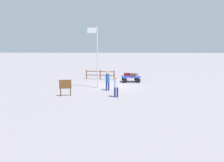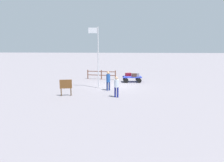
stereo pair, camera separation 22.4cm
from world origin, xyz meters
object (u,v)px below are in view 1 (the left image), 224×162
object	(u,v)px
worker_trailing	(116,85)
flagpole	(96,53)
luggage_cart	(131,78)
suitcase_grey	(135,75)
signboard	(65,85)
worker_lead	(108,79)
suitcase_dark	(127,74)
suitcase_tan	(133,75)

from	to	relation	value
worker_trailing	flagpole	distance (m)	4.42
luggage_cart	suitcase_grey	bearing A→B (deg)	174.69
luggage_cart	flagpole	distance (m)	5.36
luggage_cart	signboard	world-z (taller)	signboard
luggage_cart	worker_lead	distance (m)	4.73
suitcase_dark	worker_lead	bearing A→B (deg)	66.83
luggage_cart	suitcase_grey	xyz separation A→B (m)	(-0.50, 0.05, 0.35)
suitcase_grey	worker_trailing	bearing A→B (deg)	72.91
signboard	suitcase_dark	bearing A→B (deg)	-128.28
luggage_cart	signboard	bearing A→B (deg)	48.38
suitcase_tan	suitcase_dark	xyz separation A→B (m)	(0.61, -0.57, -0.02)
suitcase_grey	worker_lead	bearing A→B (deg)	55.81
worker_trailing	signboard	size ratio (longest dim) A/B	1.25
suitcase_grey	suitcase_dark	bearing A→B (deg)	-21.88
suitcase_grey	worker_trailing	distance (m)	6.71
flagpole	signboard	world-z (taller)	flagpole
flagpole	suitcase_dark	bearing A→B (deg)	-130.51
worker_trailing	signboard	world-z (taller)	worker_trailing
worker_trailing	flagpole	xyz separation A→B (m)	(1.85, -3.31, 2.26)
suitcase_dark	suitcase_grey	world-z (taller)	suitcase_grey
suitcase_dark	flagpole	size ratio (longest dim) A/B	0.13
suitcase_dark	flagpole	xyz separation A→B (m)	(2.95, 3.45, 2.47)
worker_trailing	luggage_cart	bearing A→B (deg)	-102.88
worker_lead	suitcase_dark	bearing A→B (deg)	-113.17
suitcase_dark	worker_lead	xyz separation A→B (m)	(1.89, 4.42, 0.23)
suitcase_grey	signboard	distance (m)	8.62
worker_trailing	suitcase_grey	bearing A→B (deg)	-107.09
suitcase_tan	signboard	world-z (taller)	signboard
flagpole	worker_trailing	bearing A→B (deg)	119.17
worker_lead	worker_trailing	world-z (taller)	worker_lead
suitcase_grey	flagpole	distance (m)	5.49
signboard	worker_lead	bearing A→B (deg)	-147.13
suitcase_tan	luggage_cart	bearing A→B (deg)	-48.63
suitcase_tan	flagpole	world-z (taller)	flagpole
flagpole	signboard	distance (m)	4.46
worker_trailing	signboard	xyz separation A→B (m)	(4.05, -0.24, -0.11)
flagpole	suitcase_grey	bearing A→B (deg)	-140.94
luggage_cart	suitcase_dark	distance (m)	0.58
suitcase_grey	flagpole	bearing A→B (deg)	39.06
worker_lead	worker_trailing	xyz separation A→B (m)	(-0.79, 2.35, -0.02)
suitcase_tan	worker_trailing	xyz separation A→B (m)	(1.71, 6.19, 0.18)
suitcase_dark	worker_lead	size ratio (longest dim) A/B	0.41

